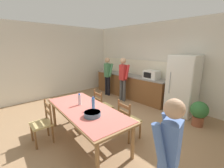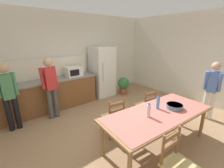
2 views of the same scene
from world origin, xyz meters
name	(u,v)px [view 2 (image 2 of 2)]	position (x,y,z in m)	size (l,w,h in m)	color
ground_plane	(119,133)	(0.00, 0.00, 0.00)	(8.32, 8.32, 0.00)	#9E7A56
wall_back	(67,58)	(0.00, 2.66, 1.45)	(6.52, 0.12, 2.90)	silver
wall_right	(193,58)	(3.26, 0.00, 1.45)	(0.12, 5.20, 2.90)	silver
kitchen_counter	(41,97)	(-1.09, 2.23, 0.47)	(3.39, 0.66, 0.93)	brown
counter_splashback	(34,70)	(-1.09, 2.54, 1.23)	(3.35, 0.03, 0.60)	#EFE8CB
refrigerator	(102,72)	(1.10, 2.19, 0.91)	(0.78, 0.73, 1.81)	silver
microwave	(74,71)	(-0.02, 2.21, 1.08)	(0.50, 0.39, 0.30)	white
dining_table	(158,115)	(0.32, -0.76, 0.68)	(2.36, 1.14, 0.75)	olive
bottle_near_centre	(149,110)	(0.04, -0.74, 0.87)	(0.07, 0.07, 0.27)	silver
bottle_off_centre	(158,103)	(0.44, -0.65, 0.87)	(0.07, 0.07, 0.27)	#4C8ED6
serving_bowl	(175,106)	(0.71, -0.86, 0.80)	(0.32, 0.32, 0.09)	slate
chair_side_near_left	(177,164)	(-0.25, -1.49, 0.44)	(0.44, 0.42, 0.91)	brown
chair_side_far_right	(146,106)	(0.89, -0.03, 0.44)	(0.46, 0.44, 0.91)	brown
chair_side_far_left	(113,117)	(-0.14, 0.05, 0.44)	(0.46, 0.44, 0.91)	brown
person_at_sink	(9,94)	(-1.84, 1.71, 0.91)	(0.41, 0.28, 1.61)	black
person_at_counter	(51,85)	(-0.92, 1.69, 0.93)	(0.41, 0.29, 1.65)	#4C4C4C
person_by_table	(212,88)	(2.31, -0.98, 0.87)	(0.31, 0.42, 1.55)	silver
potted_plant	(123,85)	(1.77, 1.76, 0.39)	(0.44, 0.44, 0.67)	brown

